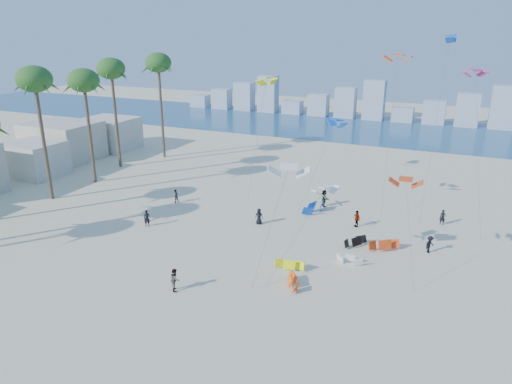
% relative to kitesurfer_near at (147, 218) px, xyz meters
% --- Properties ---
extents(ground, '(220.00, 220.00, 0.00)m').
position_rel_kitesurfer_near_xyz_m(ground, '(7.90, -13.90, -0.85)').
color(ground, beige).
rests_on(ground, ground).
extents(ocean, '(220.00, 220.00, 0.00)m').
position_rel_kitesurfer_near_xyz_m(ocean, '(7.90, 58.10, -0.84)').
color(ocean, navy).
rests_on(ocean, ground).
extents(kitesurfer_near, '(0.74, 0.67, 1.70)m').
position_rel_kitesurfer_near_xyz_m(kitesurfer_near, '(0.00, 0.00, 0.00)').
color(kitesurfer_near, black).
rests_on(kitesurfer_near, ground).
extents(kitesurfer_mid, '(1.06, 1.08, 1.76)m').
position_rel_kitesurfer_near_xyz_m(kitesurfer_mid, '(9.24, -9.01, 0.03)').
color(kitesurfer_mid, gray).
rests_on(kitesurfer_mid, ground).
extents(kitesurfers_far, '(28.70, 8.75, 1.89)m').
position_rel_kitesurfer_near_xyz_m(kitesurfers_far, '(15.28, 8.97, 0.00)').
color(kitesurfers_far, black).
rests_on(kitesurfers_far, ground).
extents(grounded_kites, '(11.52, 18.58, 1.03)m').
position_rel_kitesurfer_near_xyz_m(grounded_kites, '(17.88, 3.49, -0.41)').
color(grounded_kites, '#FF540D').
rests_on(grounded_kites, ground).
extents(flying_kites, '(33.54, 24.43, 18.51)m').
position_rel_kitesurfer_near_xyz_m(flying_kites, '(20.89, 8.15, 10.75)').
color(flying_kites, white).
rests_on(flying_kites, ground).
extents(palm_row, '(6.77, 44.80, 15.46)m').
position_rel_kitesurfer_near_xyz_m(palm_row, '(-15.11, 2.31, 11.15)').
color(palm_row, brown).
rests_on(palm_row, ground).
extents(beachfront_buildings, '(11.50, 43.00, 6.00)m').
position_rel_kitesurfer_near_xyz_m(beachfront_buildings, '(-25.79, 6.92, 1.82)').
color(beachfront_buildings, beige).
rests_on(beachfront_buildings, ground).
extents(distant_skyline, '(85.00, 3.00, 8.40)m').
position_rel_kitesurfer_near_xyz_m(distant_skyline, '(6.71, 68.10, 2.24)').
color(distant_skyline, '#9EADBF').
rests_on(distant_skyline, ground).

